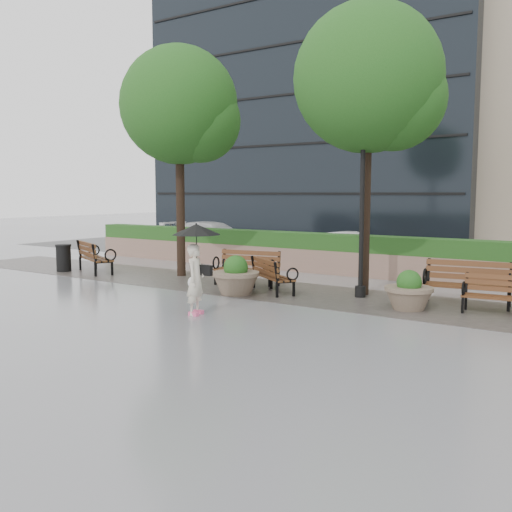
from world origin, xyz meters
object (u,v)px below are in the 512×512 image
Objects in this scene: planter_left at (236,279)px; car_left at (214,238)px; bench_2 at (273,282)px; bench_1 at (247,275)px; car_right at (350,248)px; pedestrian at (196,260)px; planter_right at (409,294)px; bench_0 at (95,264)px; bench_4 at (501,304)px; trash_bin at (64,259)px; lamppost at (362,228)px; bench_3 at (466,293)px.

car_left is at bearing 131.65° from planter_left.
bench_2 is at bearing 54.43° from planter_left.
car_left is (-6.50, 6.62, 0.41)m from bench_1.
planter_left is 7.98m from car_right.
planter_left is 0.34× the size of car_right.
pedestrian reaches higher than car_left.
planter_right is at bearing 8.12° from planter_left.
bench_0 is 1.17× the size of bench_2.
planter_left is 0.63× the size of pedestrian.
bench_4 is at bearing 17.05° from planter_right.
pedestrian is (0.76, -2.54, 0.82)m from planter_left.
planter_left is at bearing -170.80° from car_right.
bench_0 reaches higher than bench_4.
bench_0 is at bearing 51.45° from pedestrian.
bench_4 is 9.59m from car_right.
trash_bin is 10.61m from car_right.
bench_1 is 3.87m from lamppost.
lamppost reaches higher than bench_2.
car_left is at bearing 96.45° from car_right.
planter_left is at bearing 88.47° from bench_2.
planter_left is at bearing -2.07° from trash_bin.
car_left reaches higher than bench_1.
bench_1 is 7.08m from bench_4.
trash_bin is at bearing 178.83° from bench_3.
bench_3 is at bearing -121.28° from car_left.
lamppost is 12.01m from car_left.
bench_2 is 0.49× the size of car_right.
bench_0 is 1.25× the size of bench_4.
car_left is 13.16m from pedestrian.
planter_right is at bearing -139.50° from car_right.
lamppost is 0.85× the size of car_left.
bench_3 is 1.23× the size of bench_4.
lamppost reaches higher than car_left.
bench_0 reaches higher than bench_1.
bench_2 is 1.42× the size of planter_left.
planter_right reaches higher than bench_2.
pedestrian reaches higher than bench_3.
bench_0 reaches higher than planter_right.
bench_3 is 14.07m from car_left.
bench_0 is 2.36× the size of trash_bin.
bench_3 is 6.59m from pedestrian.
pedestrian is at bearing -139.97° from planter_right.
car_right is at bearing 92.50° from planter_left.
bench_1 reaches higher than bench_2.
lamppost is 1.12× the size of car_right.
bench_0 is 0.43× the size of car_left.
bench_0 is 1.06× the size of bench_1.
bench_3 is 2.33× the size of trash_bin.
trash_bin is 0.18× the size of car_left.
bench_1 is at bearing 176.56° from bench_3.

